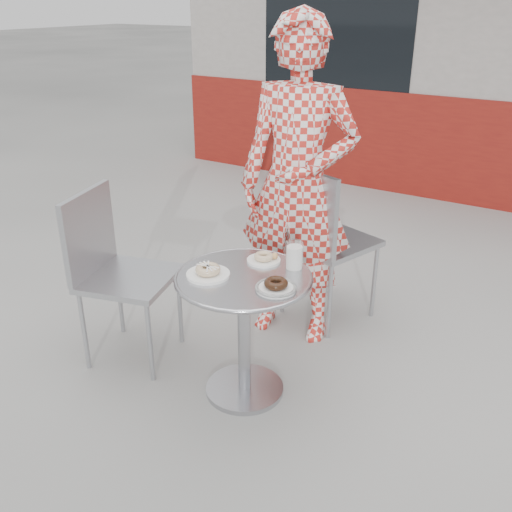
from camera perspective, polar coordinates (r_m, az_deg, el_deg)
The scene contains 10 objects.
ground at distance 2.99m, azimuth -1.59°, elevation -13.72°, with size 60.00×60.00×0.00m, color #A2A09A.
storefront at distance 7.63m, azimuth 23.33°, elevation 20.03°, with size 6.02×4.55×3.00m.
bistro_table at distance 2.74m, azimuth -1.23°, elevation -5.03°, with size 0.66×0.66×0.66m.
chair_far at distance 3.55m, azimuth 7.11°, elevation -1.55°, with size 0.59×0.60×0.99m.
chair_left at distance 3.21m, azimuth -12.45°, elevation -5.19°, with size 0.56×0.55×0.94m.
seated_person at distance 3.15m, azimuth 4.19°, elevation 7.05°, with size 0.66×0.43×1.81m, color red.
plate_far at distance 2.80m, azimuth 0.84°, elevation -0.22°, with size 0.17×0.17×0.04m.
plate_near at distance 2.67m, azimuth -4.82°, elevation -1.58°, with size 0.21×0.21×0.05m.
plate_checker at distance 2.54m, azimuth 2.01°, elevation -3.05°, with size 0.19×0.19×0.05m.
milk_cup at distance 2.72m, azimuth 3.86°, elevation -0.01°, with size 0.09×0.09×0.14m.
Camera 1 is at (1.30, -1.95, 1.86)m, focal length 40.00 mm.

